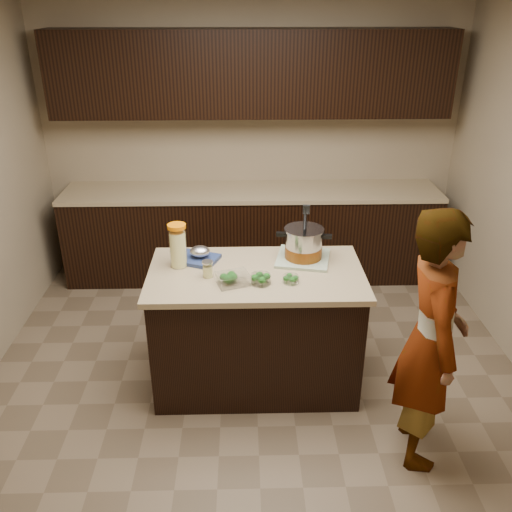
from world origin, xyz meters
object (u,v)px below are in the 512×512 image
Objects in this scene: island at (256,328)px; person at (431,341)px; lemonade_pitcher at (178,247)px; stock_pot at (304,245)px.

island is 0.90× the size of person.
lemonade_pitcher is 0.19× the size of person.
island is 4.81× the size of lemonade_pitcher.
stock_pot reaches higher than lemonade_pitcher.
person is (0.64, -0.88, -0.20)m from stock_pot.
stock_pot is at bearing 41.62° from person.
stock_pot is at bearing 5.15° from lemonade_pitcher.
island is 0.80m from lemonade_pitcher.
stock_pot is 1.29× the size of lemonade_pitcher.
lemonade_pitcher is at bearing 67.47° from person.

